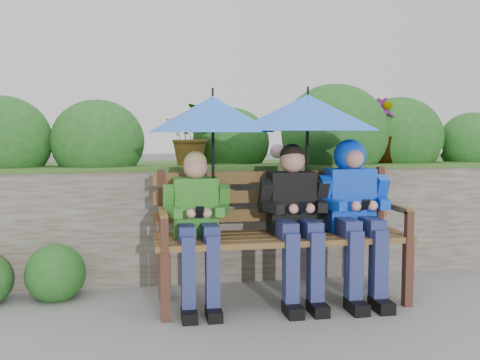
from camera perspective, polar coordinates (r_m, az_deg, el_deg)
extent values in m
plane|color=slate|center=(4.30, 0.25, -12.82)|extent=(60.00, 60.00, 0.00)
cube|color=brown|center=(4.90, -1.38, -4.58)|extent=(8.00, 0.40, 1.00)
cube|color=#2C4717|center=(4.84, -1.39, 1.38)|extent=(8.00, 0.42, 0.04)
cube|color=#2C4717|center=(6.08, -3.17, -2.89)|extent=(8.00, 2.00, 0.96)
ellipsoid|color=#185218|center=(5.07, -24.10, 3.90)|extent=(0.86, 0.69, 0.77)
ellipsoid|color=#185218|center=(4.91, -14.94, 4.01)|extent=(0.82, 0.66, 0.74)
ellipsoid|color=#185218|center=(5.19, -0.97, 4.01)|extent=(0.75, 0.60, 0.68)
ellipsoid|color=#185218|center=(5.22, 10.12, 4.92)|extent=(1.05, 0.84, 0.95)
ellipsoid|color=#185218|center=(5.63, 16.62, 4.35)|extent=(0.91, 0.72, 0.81)
ellipsoid|color=#185218|center=(6.04, 23.49, 3.62)|extent=(0.71, 0.57, 0.64)
sphere|color=#C18AAE|center=(4.91, -16.85, 2.85)|extent=(0.14, 0.14, 0.14)
sphere|color=#C18AAE|center=(5.04, 4.01, 3.10)|extent=(0.14, 0.14, 0.14)
sphere|color=#C18AAE|center=(5.66, 20.10, 3.02)|extent=(0.14, 0.14, 0.14)
imported|color=#185218|center=(4.89, -5.14, 4.81)|extent=(0.49, 0.42, 0.54)
imported|color=#185218|center=(5.40, 15.04, 5.19)|extent=(0.36, 0.36, 0.64)
sphere|color=#185218|center=(4.57, -19.09, -9.42)|extent=(0.47, 0.47, 0.47)
cube|color=#43261B|center=(3.84, -7.99, -11.24)|extent=(0.07, 0.07, 0.49)
cube|color=#43261B|center=(4.32, -8.28, -9.42)|extent=(0.07, 0.07, 0.49)
cube|color=#43261B|center=(4.32, 17.45, -9.59)|extent=(0.07, 0.07, 0.49)
cube|color=#43261B|center=(4.75, 14.66, -8.20)|extent=(0.07, 0.07, 0.49)
cube|color=brown|center=(3.96, 5.40, -6.75)|extent=(1.96, 0.11, 0.04)
cube|color=brown|center=(4.09, 4.86, -6.36)|extent=(1.96, 0.11, 0.04)
cube|color=brown|center=(4.23, 4.35, -5.98)|extent=(1.96, 0.11, 0.04)
cube|color=brown|center=(4.36, 3.87, -5.64)|extent=(1.96, 0.11, 0.04)
cube|color=#43261B|center=(4.24, -8.38, -2.55)|extent=(0.05, 0.05, 0.55)
cube|color=brown|center=(3.98, -8.23, -3.52)|extent=(0.05, 0.51, 0.04)
cube|color=#43261B|center=(3.76, -8.06, -5.89)|extent=(0.05, 0.05, 0.24)
cube|color=#43261B|center=(4.68, 14.69, -1.95)|extent=(0.05, 0.05, 0.55)
cube|color=brown|center=(4.44, 16.14, -2.78)|extent=(0.05, 0.51, 0.04)
cube|color=#43261B|center=(4.25, 17.58, -4.81)|extent=(0.05, 0.05, 0.24)
cube|color=brown|center=(4.39, 3.69, -3.68)|extent=(1.96, 0.04, 0.10)
cube|color=brown|center=(4.37, 3.70, -1.70)|extent=(1.96, 0.04, 0.10)
cube|color=brown|center=(4.36, 3.71, 0.30)|extent=(1.96, 0.04, 0.10)
cube|color=#1F6F1E|center=(4.09, -4.76, -2.88)|extent=(0.33, 0.19, 0.45)
sphere|color=tan|center=(4.04, -4.76, 1.39)|extent=(0.18, 0.18, 0.18)
sphere|color=tan|center=(4.05, -4.78, 1.85)|extent=(0.18, 0.18, 0.18)
cube|color=navy|center=(3.96, -5.78, -5.57)|extent=(0.12, 0.31, 0.12)
cube|color=navy|center=(3.87, -5.55, -10.31)|extent=(0.10, 0.11, 0.59)
cube|color=black|center=(3.90, -5.44, -14.19)|extent=(0.11, 0.21, 0.08)
cube|color=navy|center=(3.98, -3.26, -5.51)|extent=(0.12, 0.31, 0.12)
cube|color=navy|center=(3.89, -2.95, -10.22)|extent=(0.10, 0.11, 0.59)
cube|color=black|center=(3.91, -2.81, -14.08)|extent=(0.11, 0.21, 0.08)
cube|color=#1F6F1E|center=(4.02, -7.65, -2.21)|extent=(0.08, 0.18, 0.25)
cube|color=#1F6F1E|center=(3.91, -7.13, -3.42)|extent=(0.12, 0.21, 0.07)
sphere|color=tan|center=(3.83, -5.23, -3.57)|extent=(0.07, 0.07, 0.07)
cube|color=#1F6F1E|center=(4.06, -1.77, -2.09)|extent=(0.08, 0.18, 0.25)
cube|color=#1F6F1E|center=(3.94, -1.90, -3.30)|extent=(0.12, 0.21, 0.07)
sphere|color=tan|center=(3.84, -3.50, -3.53)|extent=(0.07, 0.07, 0.07)
cube|color=black|center=(3.82, -4.35, -3.43)|extent=(0.06, 0.07, 0.09)
cube|color=black|center=(4.23, 5.49, -2.38)|extent=(0.36, 0.21, 0.48)
sphere|color=tan|center=(4.18, 5.60, 2.08)|extent=(0.20, 0.20, 0.20)
sphere|color=black|center=(4.19, 5.57, 2.57)|extent=(0.19, 0.19, 0.19)
cube|color=navy|center=(4.07, 4.84, -5.20)|extent=(0.13, 0.34, 0.13)
cube|color=navy|center=(3.98, 5.45, -9.85)|extent=(0.10, 0.12, 0.60)
cube|color=black|center=(4.00, 5.67, -13.63)|extent=(0.12, 0.23, 0.08)
cube|color=navy|center=(4.13, 7.37, -5.09)|extent=(0.13, 0.34, 0.13)
cube|color=navy|center=(4.04, 8.06, -9.67)|extent=(0.10, 0.12, 0.60)
cube|color=black|center=(4.05, 8.31, -13.40)|extent=(0.12, 0.23, 0.08)
cube|color=black|center=(4.12, 2.68, -1.68)|extent=(0.08, 0.19, 0.27)
cube|color=black|center=(4.00, 3.56, -2.94)|extent=(0.13, 0.22, 0.07)
sphere|color=tan|center=(3.95, 5.74, -3.07)|extent=(0.07, 0.07, 0.07)
cube|color=black|center=(4.24, 8.62, -1.54)|extent=(0.08, 0.19, 0.27)
cube|color=black|center=(4.11, 8.81, -2.78)|extent=(0.13, 0.22, 0.07)
sphere|color=tan|center=(3.98, 7.48, -3.02)|extent=(0.07, 0.07, 0.07)
cube|color=black|center=(3.95, 6.66, -2.91)|extent=(0.06, 0.07, 0.09)
cube|color=#0039BD|center=(4.39, 11.60, -2.06)|extent=(0.37, 0.22, 0.50)
sphere|color=tan|center=(4.34, 11.78, 2.43)|extent=(0.21, 0.21, 0.21)
sphere|color=#0039BD|center=(4.37, 11.63, 2.58)|extent=(0.26, 0.26, 0.26)
sphere|color=tan|center=(4.29, 12.04, 2.26)|extent=(0.16, 0.16, 0.16)
cube|color=navy|center=(4.22, 11.20, -4.89)|extent=(0.13, 0.35, 0.13)
cube|color=navy|center=(4.12, 12.04, -9.40)|extent=(0.11, 0.12, 0.60)
cube|color=black|center=(4.14, 12.32, -13.05)|extent=(0.12, 0.24, 0.09)
cube|color=navy|center=(4.29, 13.65, -4.76)|extent=(0.13, 0.35, 0.13)
cube|color=navy|center=(4.20, 14.54, -9.18)|extent=(0.11, 0.12, 0.60)
cube|color=black|center=(4.21, 14.85, -12.77)|extent=(0.12, 0.24, 0.09)
cube|color=#0039BD|center=(4.25, 8.95, -1.36)|extent=(0.09, 0.20, 0.28)
cube|color=#0039BD|center=(4.13, 10.02, -2.62)|extent=(0.14, 0.23, 0.08)
sphere|color=tan|center=(4.09, 12.29, -2.73)|extent=(0.08, 0.08, 0.08)
cube|color=#0039BD|center=(4.42, 14.70, -1.21)|extent=(0.09, 0.20, 0.28)
cube|color=#0039BD|center=(4.29, 15.08, -2.44)|extent=(0.14, 0.23, 0.08)
sphere|color=tan|center=(4.15, 13.96, -2.67)|extent=(0.08, 0.08, 0.08)
cube|color=black|center=(4.11, 13.20, -2.57)|extent=(0.06, 0.07, 0.09)
cone|color=blue|center=(4.03, -2.92, 7.03)|extent=(0.97, 0.97, 0.27)
cylinder|color=black|center=(4.04, -2.93, 9.36)|extent=(0.02, 0.02, 0.06)
cylinder|color=black|center=(4.03, -2.90, 2.15)|extent=(0.02, 0.02, 0.69)
sphere|color=black|center=(4.06, -2.87, -2.68)|extent=(0.04, 0.04, 0.04)
cone|color=blue|center=(4.18, 7.23, 7.14)|extent=(1.16, 1.16, 0.28)
cylinder|color=black|center=(4.19, 7.26, 9.46)|extent=(0.02, 0.02, 0.06)
cylinder|color=black|center=(4.18, 7.18, 2.47)|extent=(0.02, 0.02, 0.68)
sphere|color=black|center=(4.21, 7.13, -2.17)|extent=(0.04, 0.04, 0.04)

